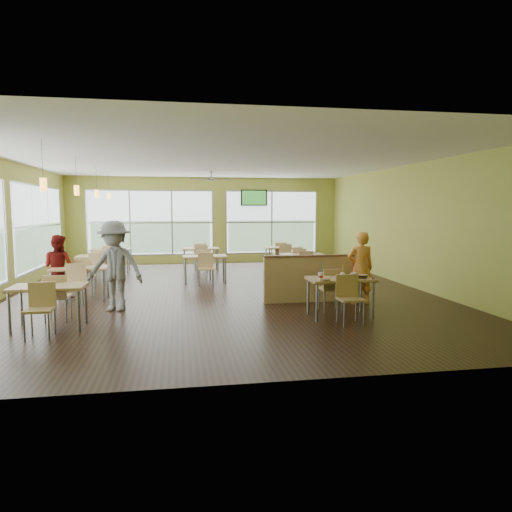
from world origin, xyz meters
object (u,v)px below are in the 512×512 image
Objects in this scene: main_table at (340,284)px; half_wall_divider at (317,278)px; man_plaid at (360,268)px; food_basket at (361,276)px.

half_wall_divider is (0.00, 1.45, -0.11)m from main_table.
main_table is 0.97× the size of man_plaid.
food_basket is (0.40, -0.05, 0.15)m from main_table.
food_basket is (0.40, -1.50, 0.26)m from half_wall_divider.
half_wall_divider is at bearing -20.97° from man_plaid.
main_table reaches higher than food_basket.
food_basket is (-0.44, -1.11, 0.00)m from man_plaid.
man_plaid is (0.84, -0.39, 0.26)m from half_wall_divider.
main_table is at bearing 172.86° from food_basket.
man_plaid is (0.84, 1.06, 0.15)m from main_table.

